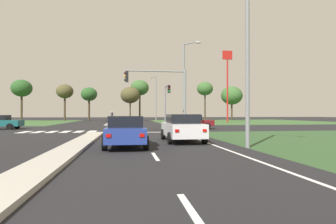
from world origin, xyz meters
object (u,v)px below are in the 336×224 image
at_px(street_lamp_third, 155,96).
at_px(treeline_fifth, 140,88).
at_px(treeline_seventh, 205,89).
at_px(treeline_near, 22,88).
at_px(street_lamp_second, 185,81).
at_px(pedestrian_at_median, 112,116).
at_px(treeline_third, 89,95).
at_px(street_lamp_near, 251,45).
at_px(treeline_second, 65,92).
at_px(treeline_sixth, 232,96).
at_px(treeline_fourth, 130,95).
at_px(car_white_third, 182,128).
at_px(fastfood_pole_sign, 227,71).
at_px(car_maroon_second, 192,122).
at_px(traffic_signal_near_right, 163,88).
at_px(car_blue_fourth, 126,131).
at_px(traffic_signal_far_right, 167,98).

distance_m(street_lamp_third, treeline_fifth, 14.07).
bearing_deg(treeline_seventh, treeline_near, -179.11).
height_order(street_lamp_second, pedestrian_at_median, street_lamp_second).
relative_size(treeline_third, treeline_seventh, 0.78).
relative_size(street_lamp_near, treeline_seventh, 0.90).
relative_size(treeline_second, treeline_sixth, 0.99).
height_order(treeline_third, treeline_sixth, treeline_sixth).
relative_size(treeline_third, treeline_fourth, 0.96).
xyz_separation_m(treeline_second, treeline_third, (5.73, -2.65, -0.77)).
height_order(car_white_third, treeline_seventh, treeline_seventh).
height_order(treeline_near, treeline_seventh, treeline_seventh).
height_order(fastfood_pole_sign, treeline_fourth, fastfood_pole_sign).
bearing_deg(street_lamp_third, pedestrian_at_median, -128.17).
bearing_deg(treeline_sixth, treeline_fourth, -175.50).
height_order(street_lamp_second, treeline_fourth, street_lamp_second).
height_order(car_maroon_second, street_lamp_third, street_lamp_third).
distance_m(treeline_fourth, treeline_seventh, 18.91).
bearing_deg(traffic_signal_near_right, treeline_third, 106.17).
height_order(pedestrian_at_median, treeline_third, treeline_third).
height_order(traffic_signal_near_right, treeline_fourth, treeline_fourth).
bearing_deg(treeline_near, treeline_third, -12.20).
height_order(car_maroon_second, street_lamp_near, street_lamp_near).
bearing_deg(treeline_second, treeline_fourth, -6.35).
height_order(treeline_near, treeline_fifth, treeline_fifth).
relative_size(fastfood_pole_sign, treeline_third, 1.78).
relative_size(car_blue_fourth, treeline_second, 0.53).
relative_size(pedestrian_at_median, fastfood_pole_sign, 0.14).
height_order(fastfood_pole_sign, treeline_near, fastfood_pole_sign).
bearing_deg(pedestrian_at_median, car_blue_fourth, -24.11).
xyz_separation_m(car_blue_fourth, street_lamp_third, (5.61, 41.19, 4.29)).
relative_size(treeline_near, treeline_sixth, 1.10).
bearing_deg(treeline_fourth, pedestrian_at_median, -98.62).
relative_size(street_lamp_second, treeline_fifth, 0.88).
height_order(car_blue_fourth, traffic_signal_far_right, traffic_signal_far_right).
distance_m(car_maroon_second, street_lamp_third, 26.35).
bearing_deg(treeline_near, treeline_sixth, -0.34).
relative_size(traffic_signal_far_right, street_lamp_third, 0.61).
bearing_deg(treeline_fifth, street_lamp_second, -86.28).
bearing_deg(street_lamp_second, treeline_third, 111.01).
xyz_separation_m(car_blue_fourth, treeline_fifth, (3.15, 54.76, 7.12)).
bearing_deg(pedestrian_at_median, treeline_fifth, 138.84).
bearing_deg(street_lamp_second, treeline_fourth, 97.61).
height_order(traffic_signal_near_right, street_lamp_second, street_lamp_second).
height_order(traffic_signal_near_right, treeline_second, treeline_second).
xyz_separation_m(treeline_near, treeline_sixth, (49.47, -0.29, -1.17)).
distance_m(street_lamp_near, street_lamp_second, 15.00).
xyz_separation_m(street_lamp_near, treeline_seventh, (13.54, 55.60, 2.96)).
distance_m(car_maroon_second, street_lamp_near, 17.14).
bearing_deg(car_white_third, treeline_fourth, 92.86).
relative_size(car_blue_fourth, treeline_seventh, 0.46).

